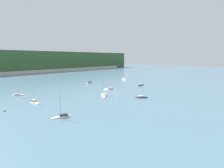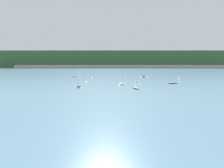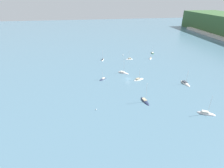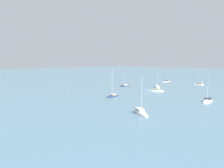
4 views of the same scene
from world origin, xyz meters
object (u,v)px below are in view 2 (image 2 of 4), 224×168
(sailboat_0, at_px, (75,77))
(sailboat_6, at_px, (137,82))
(sailboat_4, at_px, (144,77))
(sailboat_7, at_px, (172,83))
(sailboat_1, at_px, (135,89))
(sailboat_5, at_px, (86,82))
(sailboat_8, at_px, (179,78))
(sailboat_3, at_px, (78,87))
(sailboat_9, at_px, (90,78))
(mooring_buoy_0, at_px, (193,91))
(sailboat_2, at_px, (121,84))
(mooring_buoy_1, at_px, (70,82))

(sailboat_0, relative_size, sailboat_6, 0.95)
(sailboat_4, bearing_deg, sailboat_7, -69.80)
(sailboat_1, xyz_separation_m, sailboat_5, (-35.21, 26.40, 0.03))
(sailboat_6, relative_size, sailboat_8, 0.77)
(sailboat_3, bearing_deg, sailboat_7, -150.26)
(sailboat_9, height_order, mooring_buoy_0, sailboat_9)
(sailboat_2, xyz_separation_m, sailboat_5, (-27.26, 11.17, 0.04))
(sailboat_0, distance_m, sailboat_9, 16.24)
(sailboat_3, xyz_separation_m, sailboat_4, (51.43, 45.70, -0.03))
(sailboat_4, distance_m, sailboat_9, 48.49)
(mooring_buoy_0, bearing_deg, sailboat_9, 142.15)
(sailboat_3, xyz_separation_m, sailboat_7, (66.58, 14.58, -0.03))
(sailboat_5, bearing_deg, sailboat_3, -10.15)
(sailboat_4, xyz_separation_m, sailboat_5, (-49.33, -23.32, 0.03))
(sailboat_3, bearing_deg, sailboat_6, -138.46)
(sailboat_5, relative_size, sailboat_8, 0.74)
(sailboat_0, distance_m, mooring_buoy_0, 100.87)
(sailboat_3, distance_m, sailboat_5, 22.48)
(sailboat_6, height_order, sailboat_8, sailboat_8)
(sailboat_2, distance_m, sailboat_5, 29.46)
(sailboat_0, relative_size, sailboat_8, 0.73)
(sailboat_2, relative_size, sailboat_5, 1.46)
(sailboat_0, xyz_separation_m, sailboat_7, (77.99, -33.57, 0.02))
(sailboat_4, relative_size, mooring_buoy_0, 19.93)
(sailboat_0, height_order, sailboat_8, sailboat_8)
(sailboat_9, bearing_deg, mooring_buoy_1, -87.56)
(sailboat_2, distance_m, sailboat_6, 14.37)
(mooring_buoy_0, bearing_deg, sailboat_7, 98.02)
(sailboat_2, xyz_separation_m, mooring_buoy_0, (40.84, -22.33, 0.16))
(sailboat_0, bearing_deg, mooring_buoy_0, 149.75)
(sailboat_5, relative_size, mooring_buoy_1, 10.60)
(sailboat_3, xyz_separation_m, sailboat_9, (3.17, 40.98, -0.03))
(sailboat_8, relative_size, sailboat_9, 1.38)
(sailboat_8, bearing_deg, mooring_buoy_1, 131.65)
(sailboat_1, bearing_deg, sailboat_8, 96.68)
(sailboat_4, relative_size, sailboat_7, 0.88)
(sailboat_9, xyz_separation_m, mooring_buoy_1, (-12.44, -21.59, 0.29))
(sailboat_1, height_order, sailboat_9, sailboat_9)
(sailboat_0, distance_m, sailboat_3, 49.49)
(sailboat_2, distance_m, mooring_buoy_0, 46.55)
(mooring_buoy_1, bearing_deg, sailboat_8, 12.32)
(sailboat_1, height_order, sailboat_4, sailboat_4)
(sailboat_2, relative_size, sailboat_8, 1.08)
(sailboat_2, height_order, sailboat_7, sailboat_2)
(sailboat_1, bearing_deg, sailboat_3, -133.91)
(sailboat_2, height_order, sailboat_4, sailboat_2)
(sailboat_1, distance_m, sailboat_2, 17.18)
(sailboat_1, relative_size, mooring_buoy_0, 14.39)
(sailboat_2, bearing_deg, sailboat_9, 82.36)
(sailboat_5, bearing_deg, sailboat_4, 110.52)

